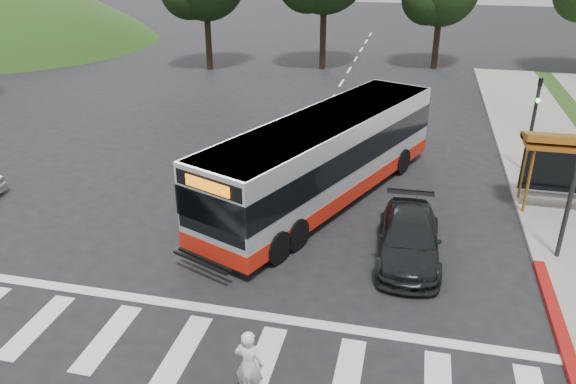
% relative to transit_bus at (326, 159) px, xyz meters
% --- Properties ---
extents(ground, '(140.00, 140.00, 0.00)m').
position_rel_transit_bus_xyz_m(ground, '(-1.90, -4.16, -1.59)').
color(ground, black).
rests_on(ground, ground).
extents(sidewalk_east, '(4.00, 40.00, 0.12)m').
position_rel_transit_bus_xyz_m(sidewalk_east, '(9.10, 3.84, -1.53)').
color(sidewalk_east, gray).
rests_on(sidewalk_east, ground).
extents(curb_east, '(0.30, 40.00, 0.15)m').
position_rel_transit_bus_xyz_m(curb_east, '(7.10, 3.84, -1.51)').
color(curb_east, '#9E9991').
rests_on(curb_east, ground).
extents(curb_east_red, '(0.32, 6.00, 0.15)m').
position_rel_transit_bus_xyz_m(curb_east_red, '(7.10, -6.16, -1.51)').
color(curb_east_red, maroon).
rests_on(curb_east_red, ground).
extents(hillside_nw, '(44.00, 44.00, 10.00)m').
position_rel_transit_bus_xyz_m(hillside_nw, '(-33.90, 25.84, -1.59)').
color(hillside_nw, '#1B3F14').
rests_on(hillside_nw, ground).
extents(crosswalk_ladder, '(18.00, 2.60, 0.01)m').
position_rel_transit_bus_xyz_m(crosswalk_ladder, '(-1.90, -9.16, -1.58)').
color(crosswalk_ladder, silver).
rests_on(crosswalk_ladder, ground).
extents(traffic_signal_ne_short, '(0.18, 0.37, 4.00)m').
position_rel_transit_bus_xyz_m(traffic_signal_ne_short, '(7.70, 4.34, 0.89)').
color(traffic_signal_ne_short, black).
rests_on(traffic_signal_ne_short, ground).
extents(transit_bus, '(7.20, 12.37, 3.18)m').
position_rel_transit_bus_xyz_m(transit_bus, '(0.00, 0.00, 0.00)').
color(transit_bus, '#B9BCBE').
rests_on(transit_bus, ground).
extents(pedestrian, '(0.65, 0.45, 1.73)m').
position_rel_transit_bus_xyz_m(pedestrian, '(0.10, -10.19, -0.72)').
color(pedestrian, white).
rests_on(pedestrian, ground).
extents(dark_sedan, '(2.02, 4.65, 1.33)m').
position_rel_transit_bus_xyz_m(dark_sedan, '(3.21, -3.58, -0.92)').
color(dark_sedan, black).
rests_on(dark_sedan, ground).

